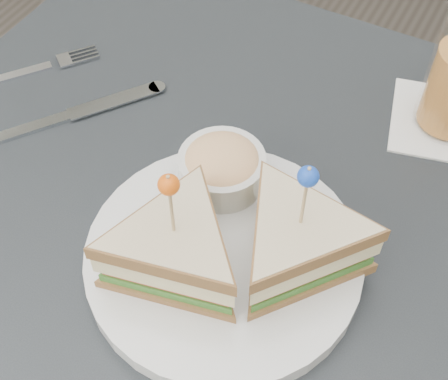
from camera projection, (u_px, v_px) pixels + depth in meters
table at (212, 260)px, 0.72m from camera, size 0.80×0.80×0.75m
plate_meal at (232, 240)px, 0.59m from camera, size 0.35×0.35×0.16m
cutlery_fork at (38, 68)px, 0.80m from camera, size 0.12×0.15×0.01m
cutlery_knife at (76, 113)px, 0.75m from camera, size 0.14×0.18×0.01m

